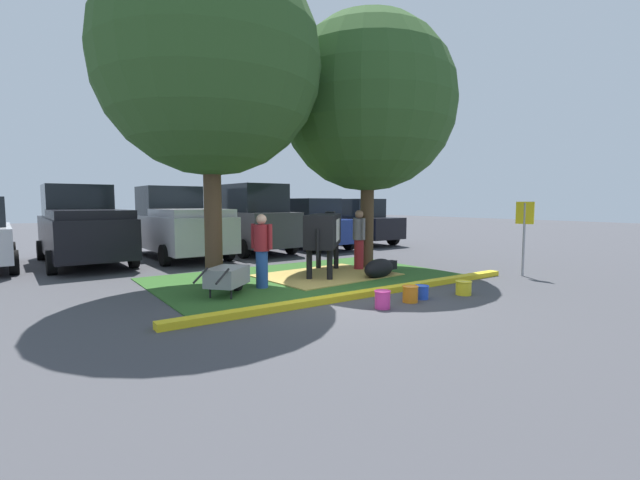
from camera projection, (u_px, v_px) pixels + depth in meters
ground_plane at (345, 298)px, 8.38m from camera, size 80.00×80.00×0.00m
grass_island at (306, 277)px, 10.63m from camera, size 7.20×4.60×0.02m
curb_yellow at (372, 292)px, 8.62m from camera, size 8.40×0.24×0.12m
hay_bedding at (327, 275)px, 10.87m from camera, size 3.38×2.64×0.04m
shade_tree_left at (210, 63)px, 9.12m from camera, size 4.78×4.78×7.23m
shade_tree_right at (368, 104)px, 11.76m from camera, size 4.79×4.79×6.97m
cow_holstein at (324, 230)px, 11.07m from camera, size 2.38×2.58×1.60m
calf_lying at (380, 268)px, 10.60m from camera, size 1.33×0.77×0.48m
person_handler at (359, 238)px, 11.73m from camera, size 0.34×0.53×1.66m
person_visitor_near at (262, 249)px, 9.24m from camera, size 0.34×0.47×1.62m
wheelbarrow at (228, 277)px, 8.54m from camera, size 1.38×1.31×0.63m
parking_sign at (524, 224)px, 10.79m from camera, size 0.10×0.44×1.88m
bucket_pink at (382, 299)px, 7.55m from camera, size 0.30×0.30×0.32m
bucket_orange at (410, 294)px, 8.03m from camera, size 0.31×0.31×0.31m
bucket_blue at (422, 292)px, 8.31m from camera, size 0.28×0.28×0.26m
bucket_yellow at (464, 287)px, 8.67m from camera, size 0.33×0.33×0.29m
pickup_truck_black at (83, 227)px, 13.04m from camera, size 2.35×5.46×2.42m
pickup_truck_maroon at (177, 225)px, 14.56m from camera, size 2.35×5.46×2.42m
suv_dark_grey at (248, 218)px, 16.00m from camera, size 2.23×4.66×2.52m
sedan_blue at (310, 224)px, 17.36m from camera, size 2.13×4.45×2.02m
sedan_red at (356, 222)px, 19.30m from camera, size 2.13×4.45×2.02m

